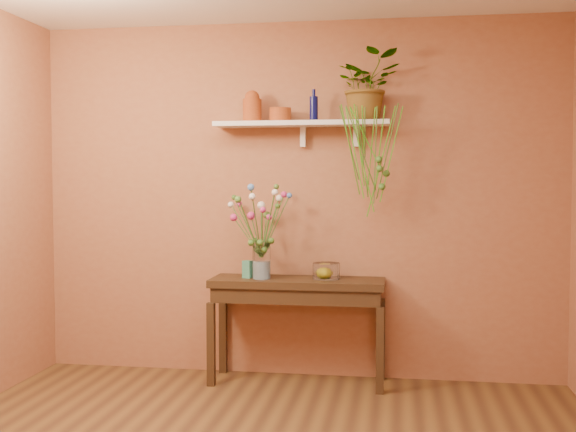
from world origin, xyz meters
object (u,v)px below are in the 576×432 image
Objects in this scene: spider_plant at (367,86)px; sideboard at (298,294)px; blue_bottle at (314,108)px; glass_vase at (262,263)px; bouquet at (259,215)px; terracotta_jug at (252,107)px; glass_bowl at (326,272)px.

sideboard is at bearing -168.89° from spider_plant.
sideboard is 5.52× the size of blue_bottle.
spider_plant is at bearing 4.06° from blue_bottle.
glass_vase is 0.46× the size of bouquet.
sideboard is at bearing 7.50° from bouquet.
blue_bottle reaches higher than sideboard.
terracotta_jug is at bearing 168.10° from sideboard.
spider_plant is at bearing 9.82° from bouquet.
spider_plant reaches higher than blue_bottle.
glass_vase is at bearing -171.67° from sideboard.
spider_plant is (0.39, 0.03, 0.16)m from blue_bottle.
bouquet is at bearing 176.03° from glass_vase.
glass_bowl is at bearing -29.10° from blue_bottle.
spider_plant is 1.23m from bouquet.
bouquet is 0.65m from glass_bowl.
blue_bottle is 0.39× the size of bouquet.
blue_bottle is at bearing -0.50° from terracotta_jug.
glass_vase is (0.09, -0.11, -1.16)m from terracotta_jug.
spider_plant is at bearing 10.16° from glass_vase.
terracotta_jug is at bearing 122.90° from bouquet.
blue_bottle reaches higher than glass_vase.
spider_plant reaches higher than bouquet.
glass_vase is at bearing -50.99° from terracotta_jug.
bouquet is (-0.02, 0.00, 0.35)m from glass_vase.
sideboard is 2.14× the size of bouquet.
bouquet is (-0.39, -0.11, -0.79)m from blue_bottle.
glass_bowl is at bearing 6.31° from glass_vase.
glass_vase is 0.48m from glass_bowl.
terracotta_jug reaches higher than sideboard.
blue_bottle reaches higher than bouquet.
sideboard is 2.54× the size of spider_plant.
blue_bottle is at bearing 16.33° from glass_vase.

